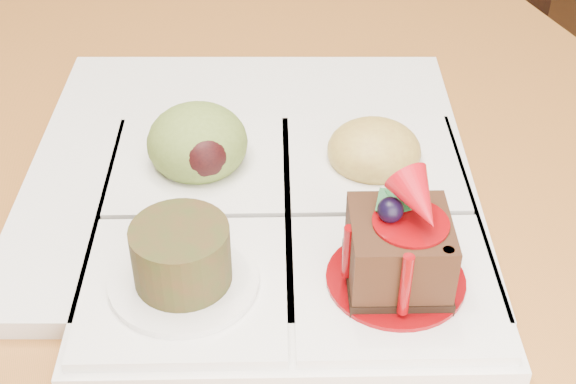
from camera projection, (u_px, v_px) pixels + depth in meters
name	position (u px, v px, depth m)	size (l,w,h in m)	color
chair_right	(427.00, 29.00, 1.26)	(0.48, 0.48, 0.87)	black
sampler_plate	(285.00, 211.00, 0.47)	(0.29, 0.29, 0.09)	silver
second_plate	(250.00, 169.00, 0.52)	(0.28, 0.28, 0.01)	silver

